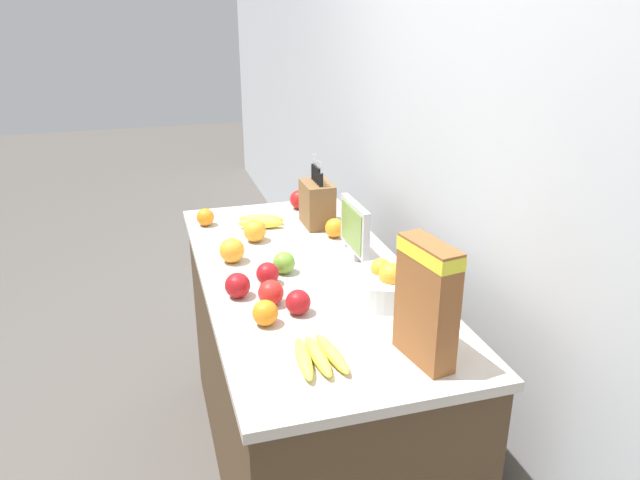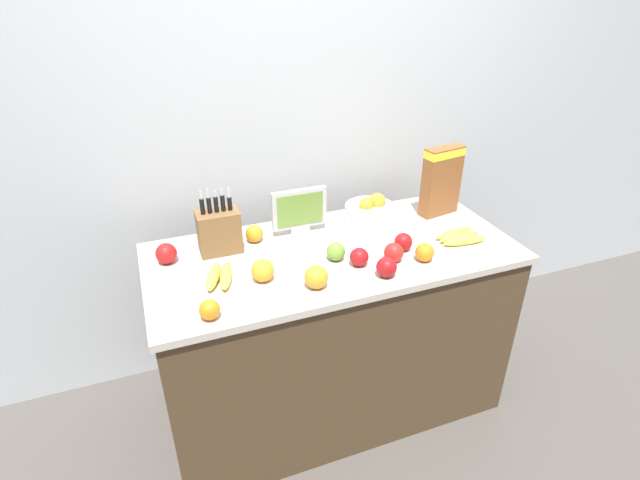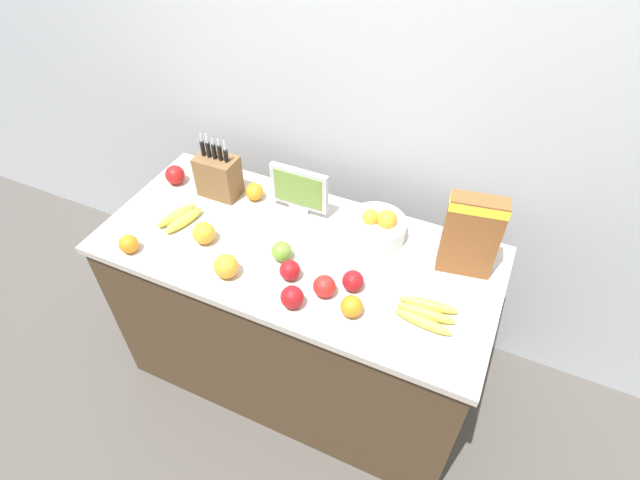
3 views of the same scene
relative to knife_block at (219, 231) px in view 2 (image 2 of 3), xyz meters
The scene contains 20 objects.
ground_plane 1.06m from the knife_block, 20.59° to the right, with size 14.00×14.00×0.00m, color #514C47.
wall_back 0.69m from the knife_block, 42.41° to the left, with size 9.00×0.06×2.60m.
counter 0.70m from the knife_block, 20.59° to the right, with size 1.53×0.70×0.86m.
knife_block is the anchor object (origin of this frame).
small_monitor 0.36m from the knife_block, ahead, with size 0.24×0.03×0.20m.
cereal_box 1.04m from the knife_block, ahead, with size 0.20×0.10×0.32m.
fruit_bowl 0.69m from the knife_block, ahead, with size 0.23×0.23×0.13m.
banana_bunch_left 0.24m from the knife_block, 101.81° to the right, with size 0.14×0.20×0.04m.
banana_bunch_right 1.01m from the knife_block, 15.93° to the right, with size 0.20×0.13×0.04m.
apple_front 0.69m from the knife_block, 37.06° to the right, with size 0.08×0.08×0.08m, color #A31419.
apple_by_knife_block 0.22m from the knife_block, behind, with size 0.08×0.08×0.08m, color red.
apple_rightmost 0.48m from the knife_block, 29.56° to the right, with size 0.08×0.08×0.08m, color #6B9E33.
apple_near_bananas 0.71m from the knife_block, 27.45° to the right, with size 0.08×0.08×0.08m, color red.
apple_leftmost 0.76m from the knife_block, 20.30° to the right, with size 0.08×0.08×0.08m, color #A31419.
apple_middle 0.58m from the knife_block, 32.27° to the right, with size 0.07×0.07×0.07m, color #A31419.
orange_front_left 0.83m from the knife_block, 26.28° to the right, with size 0.08×0.08×0.08m, color orange.
orange_mid_right 0.46m from the knife_block, 105.36° to the right, with size 0.07×0.07×0.07m, color orange.
orange_back_center 0.16m from the knife_block, 10.23° to the left, with size 0.08×0.08×0.08m, color orange.
orange_mid_left 0.30m from the knife_block, 69.14° to the right, with size 0.09×0.09×0.09m, color orange.
orange_front_center 0.48m from the knife_block, 54.71° to the right, with size 0.09×0.09×0.09m, color orange.
Camera 2 is at (-0.69, -1.65, 1.90)m, focal length 28.00 mm.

